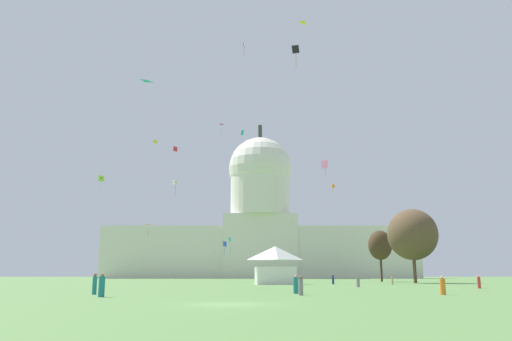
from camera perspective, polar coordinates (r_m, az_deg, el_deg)
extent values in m
plane|color=#567F42|center=(28.77, -3.00, -14.80)|extent=(800.00, 800.00, 0.00)
cube|color=silver|center=(230.12, -8.03, -9.15)|extent=(68.73, 19.39, 22.34)
cube|color=silver|center=(230.69, 9.35, -9.12)|extent=(68.73, 19.39, 22.34)
cube|color=silver|center=(227.95, 0.67, -8.56)|extent=(32.15, 21.33, 27.69)
cylinder|color=silver|center=(230.60, 0.65, -2.42)|extent=(26.82, 26.82, 21.71)
sphere|color=silver|center=(232.59, 0.65, 0.22)|extent=(28.68, 28.68, 28.68)
cylinder|color=#2D3833|center=(236.81, 0.64, 4.36)|extent=(1.80, 1.80, 6.33)
cube|color=white|center=(86.83, 2.37, -11.73)|extent=(6.96, 4.73, 2.91)
pyramid|color=white|center=(86.91, 2.35, -9.27)|extent=(7.31, 4.97, 2.28)
cylinder|color=#42301E|center=(124.14, 14.09, -10.57)|extent=(0.51, 0.51, 6.38)
ellipsoid|color=#42301E|center=(124.32, 13.97, -8.14)|extent=(8.18, 8.20, 6.92)
cylinder|color=brown|center=(104.12, 17.58, -10.24)|extent=(0.64, 0.64, 6.35)
ellipsoid|color=brown|center=(104.39, 17.37, -6.87)|extent=(12.03, 12.63, 9.92)
cylinder|color=navy|center=(89.50, 8.85, -12.06)|extent=(0.42, 0.42, 1.46)
sphere|color=#A37556|center=(89.50, 8.83, -11.53)|extent=(0.24, 0.24, 0.21)
cylinder|color=#1E757A|center=(44.57, -17.51, -12.23)|extent=(0.51, 0.51, 1.46)
sphere|color=brown|center=(44.56, -17.44, -11.13)|extent=(0.37, 0.37, 0.26)
cylinder|color=#1E757A|center=(44.91, 4.68, -12.76)|extent=(0.56, 0.56, 1.37)
sphere|color=beige|center=(44.90, 4.67, -11.75)|extent=(0.27, 0.27, 0.21)
cylinder|color=tan|center=(89.00, 15.26, -11.83)|extent=(0.46, 0.46, 1.39)
sphere|color=brown|center=(89.00, 15.23, -11.31)|extent=(0.32, 0.32, 0.23)
cylinder|color=gray|center=(70.06, 11.59, -12.21)|extent=(0.59, 0.59, 1.24)
sphere|color=brown|center=(70.05, 11.57, -11.62)|extent=(0.27, 0.27, 0.21)
cylinder|color=gray|center=(41.09, 5.25, -12.93)|extent=(0.51, 0.51, 1.28)
sphere|color=brown|center=(41.08, 5.23, -11.88)|extent=(0.32, 0.32, 0.23)
cylinder|color=red|center=(66.97, 23.97, -11.46)|extent=(0.46, 0.46, 1.33)
sphere|color=tan|center=(66.97, 23.92, -10.81)|extent=(0.25, 0.25, 0.20)
cylinder|color=#1E757A|center=(39.42, -16.78, -12.40)|extent=(0.49, 0.49, 1.48)
sphere|color=#A37556|center=(39.41, -16.71, -11.16)|extent=(0.26, 0.26, 0.24)
cylinder|color=orange|center=(44.96, 20.44, -12.16)|extent=(0.51, 0.51, 1.26)
sphere|color=tan|center=(44.95, 20.37, -11.21)|extent=(0.25, 0.25, 0.23)
cube|color=teal|center=(132.67, -1.37, 4.28)|extent=(0.94, 1.07, 1.32)
pyramid|color=yellow|center=(80.53, 5.70, 16.22)|extent=(1.35, 1.35, 0.32)
cube|color=blue|center=(131.14, -3.34, -8.24)|extent=(0.88, 1.02, 1.42)
cylinder|color=blue|center=(131.05, -3.38, -9.06)|extent=(0.20, 0.11, 2.48)
pyramid|color=green|center=(196.94, -4.65, -9.10)|extent=(1.38, 1.38, 0.34)
cube|color=orange|center=(199.56, 8.84, -1.82)|extent=(1.32, 1.26, 0.76)
cube|color=orange|center=(199.66, 8.84, -1.65)|extent=(1.32, 1.26, 0.76)
cylinder|color=orange|center=(199.33, 8.82, -2.18)|extent=(0.11, 0.19, 2.13)
pyramid|color=#D1339E|center=(159.64, -3.82, 4.97)|extent=(1.58, 1.25, 0.31)
cylinder|color=#33BCDB|center=(158.74, -3.75, 4.31)|extent=(0.47, 0.32, 2.82)
cube|color=red|center=(115.90, -8.89, 2.41)|extent=(0.92, 0.98, 1.35)
cube|color=pink|center=(85.10, 7.89, 0.70)|extent=(1.00, 0.81, 1.43)
cylinder|color=pink|center=(84.81, 7.99, -0.29)|extent=(0.10, 0.25, 1.65)
cube|color=black|center=(68.78, 4.64, 13.45)|extent=(1.03, 0.10, 1.20)
cylinder|color=orange|center=(68.15, 4.69, 12.27)|extent=(0.08, 0.23, 1.98)
pyramid|color=gold|center=(166.65, -11.94, -6.14)|extent=(1.92, 1.31, 0.31)
cylinder|color=#D1339E|center=(166.09, -11.91, -6.82)|extent=(0.38, 0.10, 2.38)
cube|color=#8CD133|center=(132.58, -16.85, -1.03)|extent=(1.36, 1.41, 0.69)
cube|color=#8CD133|center=(132.71, -16.83, -0.72)|extent=(1.36, 1.41, 0.69)
cylinder|color=teal|center=(132.41, -16.85, -1.42)|extent=(0.17, 0.20, 1.35)
cube|color=purple|center=(128.14, -1.26, 13.99)|extent=(0.17, 0.87, 0.84)
cylinder|color=purple|center=(127.45, -1.18, 13.34)|extent=(0.22, 0.32, 2.47)
cube|color=white|center=(144.81, -8.91, -1.46)|extent=(1.56, 1.56, 0.58)
cube|color=white|center=(144.92, -8.91, -1.22)|extent=(1.56, 1.56, 0.58)
cylinder|color=#D1339E|center=(144.46, -8.87, -2.23)|extent=(0.11, 0.27, 3.45)
cube|color=#33BCDB|center=(157.34, -2.77, -7.75)|extent=(0.77, 0.33, 1.38)
cylinder|color=#33BCDB|center=(157.20, -2.72, -8.59)|extent=(0.21, 0.43, 3.31)
pyramid|color=teal|center=(77.65, -12.24, 9.39)|extent=(1.76, 1.61, 0.16)
cube|color=yellow|center=(140.13, -11.10, 3.12)|extent=(0.97, 0.95, 0.43)
cube|color=yellow|center=(140.25, -11.09, 3.30)|extent=(0.97, 0.95, 0.43)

